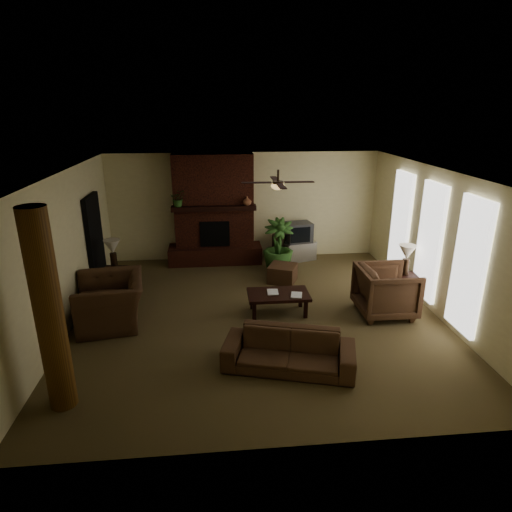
{
  "coord_description": "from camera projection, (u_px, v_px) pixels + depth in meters",
  "views": [
    {
      "loc": [
        -0.79,
        -7.63,
        3.92
      ],
      "look_at": [
        0.0,
        0.4,
        1.1
      ],
      "focal_mm": 30.34,
      "sensor_mm": 36.0,
      "label": 1
    }
  ],
  "objects": [
    {
      "name": "room_shell",
      "position": [
        258.0,
        248.0,
        8.07
      ],
      "size": [
        7.0,
        7.0,
        7.0
      ],
      "color": "brown",
      "rests_on": "ground"
    },
    {
      "name": "fireplace",
      "position": [
        214.0,
        219.0,
        11.1
      ],
      "size": [
        2.4,
        0.7,
        2.8
      ],
      "color": "#4C1F14",
      "rests_on": "ground"
    },
    {
      "name": "windows",
      "position": [
        429.0,
        242.0,
        8.59
      ],
      "size": [
        0.08,
        3.65,
        2.35
      ],
      "color": "white",
      "rests_on": "ground"
    },
    {
      "name": "log_column",
      "position": [
        49.0,
        313.0,
        5.54
      ],
      "size": [
        0.36,
        0.36,
        2.8
      ],
      "primitive_type": "cylinder",
      "color": "brown",
      "rests_on": "ground"
    },
    {
      "name": "doorway",
      "position": [
        95.0,
        242.0,
        9.56
      ],
      "size": [
        0.1,
        1.0,
        2.1
      ],
      "primitive_type": "cube",
      "color": "black",
      "rests_on": "ground"
    },
    {
      "name": "ceiling_fan",
      "position": [
        278.0,
        184.0,
        8.02
      ],
      "size": [
        1.35,
        1.35,
        0.37
      ],
      "color": "black",
      "rests_on": "ceiling"
    },
    {
      "name": "sofa",
      "position": [
        289.0,
        345.0,
        6.71
      ],
      "size": [
        2.12,
        1.12,
        0.79
      ],
      "primitive_type": "imported",
      "rotation": [
        0.0,
        0.0,
        -0.28
      ],
      "color": "#4A3120",
      "rests_on": "ground"
    },
    {
      "name": "armchair_left",
      "position": [
        110.0,
        294.0,
        8.05
      ],
      "size": [
        1.11,
        1.5,
        1.2
      ],
      "primitive_type": "imported",
      "rotation": [
        0.0,
        0.0,
        -1.4
      ],
      "color": "#4A3120",
      "rests_on": "ground"
    },
    {
      "name": "armchair_right",
      "position": [
        386.0,
        289.0,
        8.42
      ],
      "size": [
        0.98,
        1.05,
        1.08
      ],
      "primitive_type": "imported",
      "rotation": [
        0.0,
        0.0,
        1.57
      ],
      "color": "#4A3120",
      "rests_on": "ground"
    },
    {
      "name": "coffee_table",
      "position": [
        278.0,
        296.0,
        8.5
      ],
      "size": [
        1.2,
        0.7,
        0.43
      ],
      "color": "black",
      "rests_on": "ground"
    },
    {
      "name": "ottoman",
      "position": [
        282.0,
        273.0,
        10.11
      ],
      "size": [
        0.79,
        0.79,
        0.4
      ],
      "primitive_type": "cube",
      "rotation": [
        0.0,
        0.0,
        -0.4
      ],
      "color": "#4A3120",
      "rests_on": "ground"
    },
    {
      "name": "tv_stand",
      "position": [
        298.0,
        251.0,
        11.54
      ],
      "size": [
        0.97,
        0.75,
        0.5
      ],
      "primitive_type": "cube",
      "rotation": [
        0.0,
        0.0,
        0.33
      ],
      "color": "#B7B7B9",
      "rests_on": "ground"
    },
    {
      "name": "tv",
      "position": [
        299.0,
        232.0,
        11.36
      ],
      "size": [
        0.73,
        0.63,
        0.52
      ],
      "color": "#3C3C3F",
      "rests_on": "tv_stand"
    },
    {
      "name": "floor_vase",
      "position": [
        278.0,
        245.0,
        11.43
      ],
      "size": [
        0.34,
        0.34,
        0.77
      ],
      "color": "#33261C",
      "rests_on": "ground"
    },
    {
      "name": "floor_plant",
      "position": [
        278.0,
        257.0,
        10.71
      ],
      "size": [
        0.76,
        1.33,
        0.74
      ],
      "primitive_type": "imported",
      "rotation": [
        0.0,
        0.0,
        0.02
      ],
      "color": "#2E5522",
      "rests_on": "ground"
    },
    {
      "name": "side_table_left",
      "position": [
        115.0,
        281.0,
        9.49
      ],
      "size": [
        0.56,
        0.56,
        0.55
      ],
      "primitive_type": "cube",
      "rotation": [
        0.0,
        0.0,
        -0.12
      ],
      "color": "black",
      "rests_on": "ground"
    },
    {
      "name": "lamp_left",
      "position": [
        112.0,
        249.0,
        9.29
      ],
      "size": [
        0.45,
        0.45,
        0.65
      ],
      "color": "black",
      "rests_on": "side_table_left"
    },
    {
      "name": "side_table_right",
      "position": [
        404.0,
        287.0,
        9.15
      ],
      "size": [
        0.53,
        0.53,
        0.55
      ],
      "primitive_type": "cube",
      "rotation": [
        0.0,
        0.0,
        -0.06
      ],
      "color": "black",
      "rests_on": "ground"
    },
    {
      "name": "lamp_right",
      "position": [
        407.0,
        254.0,
        8.94
      ],
      "size": [
        0.45,
        0.45,
        0.65
      ],
      "color": "black",
      "rests_on": "side_table_right"
    },
    {
      "name": "mantel_plant",
      "position": [
        178.0,
        200.0,
        10.58
      ],
      "size": [
        0.42,
        0.46,
        0.33
      ],
      "primitive_type": "imported",
      "rotation": [
        0.0,
        0.0,
        0.1
      ],
      "color": "#2E5522",
      "rests_on": "fireplace"
    },
    {
      "name": "mantel_vase",
      "position": [
        247.0,
        201.0,
        10.74
      ],
      "size": [
        0.27,
        0.28,
        0.22
      ],
      "primitive_type": "imported",
      "rotation": [
        0.0,
        0.0,
        0.28
      ],
      "color": "brown",
      "rests_on": "fireplace"
    },
    {
      "name": "book_a",
      "position": [
        267.0,
        286.0,
        8.45
      ],
      "size": [
        0.22,
        0.04,
        0.29
      ],
      "primitive_type": "imported",
      "rotation": [
        0.0,
        0.0,
        -0.06
      ],
      "color": "#999999",
      "rests_on": "coffee_table"
    },
    {
      "name": "book_b",
      "position": [
        291.0,
        288.0,
        8.34
      ],
      "size": [
        0.21,
        0.07,
        0.29
      ],
      "primitive_type": "imported",
      "rotation": [
        0.0,
        0.0,
        -0.23
      ],
      "color": "#999999",
      "rests_on": "coffee_table"
    }
  ]
}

